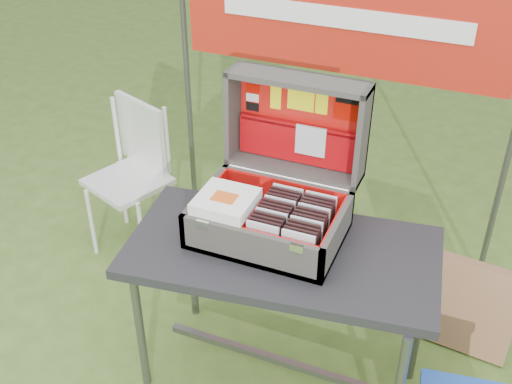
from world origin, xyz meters
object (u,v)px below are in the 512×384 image
at_px(suitcase, 275,168).
at_px(chair, 128,183).
at_px(table, 280,319).
at_px(cardboard_box, 468,307).

height_order(suitcase, chair, suitcase).
distance_m(suitcase, chair, 1.29).
bearing_deg(table, chair, 143.84).
relative_size(suitcase, cardboard_box, 1.27).
bearing_deg(chair, table, -7.16).
bearing_deg(suitcase, chair, 154.43).
xyz_separation_m(suitcase, cardboard_box, (0.79, 0.43, -0.79)).
bearing_deg(cardboard_box, table, -136.47).
relative_size(table, suitcase, 2.11).
height_order(table, chair, chair).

